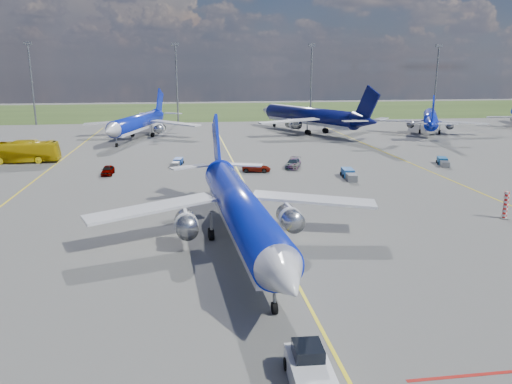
{
  "coord_description": "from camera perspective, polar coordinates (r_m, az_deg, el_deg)",
  "views": [
    {
      "loc": [
        -8.06,
        -39.6,
        16.03
      ],
      "look_at": [
        -1.33,
        7.74,
        4.0
      ],
      "focal_mm": 35.0,
      "sensor_mm": 36.0,
      "label": 1
    }
  ],
  "objects": [
    {
      "name": "ground",
      "position": [
        43.47,
        3.2,
        -7.54
      ],
      "size": [
        400.0,
        400.0,
        0.0
      ],
      "primitive_type": "plane",
      "color": "#50504D",
      "rests_on": "ground"
    },
    {
      "name": "grass_strip",
      "position": [
        190.44,
        -5.71,
        9.22
      ],
      "size": [
        400.0,
        80.0,
        0.01
      ],
      "primitive_type": "cube",
      "color": "#2D4719",
      "rests_on": "ground"
    },
    {
      "name": "taxiway_lines",
      "position": [
        69.67,
        -1.09,
        0.82
      ],
      "size": [
        60.25,
        160.0,
        0.02
      ],
      "color": "yellow",
      "rests_on": "ground"
    },
    {
      "name": "floodlight_masts",
      "position": [
        150.72,
        -1.24,
        12.8
      ],
      "size": [
        202.2,
        0.5,
        22.7
      ],
      "color": "slate",
      "rests_on": "ground"
    },
    {
      "name": "warning_post",
      "position": [
        60.3,
        26.63,
        -1.35
      ],
      "size": [
        0.5,
        0.5,
        3.0
      ],
      "primitive_type": "cylinder",
      "color": "red",
      "rests_on": "ground"
    },
    {
      "name": "bg_jet_nnw",
      "position": [
        118.86,
        -13.25,
        6.0
      ],
      "size": [
        39.15,
        45.81,
        10.32
      ],
      "primitive_type": null,
      "rotation": [
        0.0,
        0.0,
        -0.26
      ],
      "color": "#0C20B5",
      "rests_on": "ground"
    },
    {
      "name": "bg_jet_n",
      "position": [
        126.82,
        6.07,
        6.78
      ],
      "size": [
        50.51,
        55.67,
        11.86
      ],
      "primitive_type": null,
      "rotation": [
        0.0,
        0.0,
        3.58
      ],
      "color": "#080C46",
      "rests_on": "ground"
    },
    {
      "name": "bg_jet_ne",
      "position": [
        133.39,
        19.19,
        6.44
      ],
      "size": [
        41.73,
        45.77,
        9.72
      ],
      "primitive_type": null,
      "rotation": [
        0.0,
        0.0,
        2.69
      ],
      "color": "#0C20B5",
      "rests_on": "ground"
    },
    {
      "name": "main_airliner",
      "position": [
        46.06,
        -1.74,
        -6.25
      ],
      "size": [
        32.24,
        41.01,
        10.29
      ],
      "primitive_type": null,
      "rotation": [
        0.0,
        0.0,
        0.06
      ],
      "color": "#0C20B5",
      "rests_on": "ground"
    },
    {
      "name": "pushback_tug",
      "position": [
        27.64,
        6.11,
        -19.48
      ],
      "size": [
        2.24,
        5.65,
        1.9
      ],
      "rotation": [
        0.0,
        0.0,
        -0.04
      ],
      "color": "silver",
      "rests_on": "ground"
    },
    {
      "name": "apron_bus",
      "position": [
        94.87,
        -25.57,
        4.16
      ],
      "size": [
        13.59,
        3.33,
        3.78
      ],
      "primitive_type": "imported",
      "rotation": [
        0.0,
        0.0,
        1.58
      ],
      "color": "gold",
      "rests_on": "ground"
    },
    {
      "name": "service_car_a",
      "position": [
        79.45,
        -16.58,
        2.41
      ],
      "size": [
        1.76,
        4.17,
        1.41
      ],
      "primitive_type": "imported",
      "rotation": [
        0.0,
        0.0,
        -0.02
      ],
      "color": "#999999",
      "rests_on": "ground"
    },
    {
      "name": "service_car_b",
      "position": [
        78.31,
        0.05,
        2.77
      ],
      "size": [
        4.81,
        2.96,
        1.24
      ],
      "primitive_type": "imported",
      "rotation": [
        0.0,
        0.0,
        1.36
      ],
      "color": "#999999",
      "rests_on": "ground"
    },
    {
      "name": "service_car_c",
      "position": [
        81.63,
        4.28,
        3.29
      ],
      "size": [
        3.8,
        5.52,
        1.49
      ],
      "primitive_type": "imported",
      "rotation": [
        0.0,
        0.0,
        -0.37
      ],
      "color": "#999999",
      "rests_on": "ground"
    },
    {
      "name": "baggage_tug_w",
      "position": [
        75.09,
        10.58,
        2.0
      ],
      "size": [
        2.09,
        5.6,
        1.23
      ],
      "rotation": [
        0.0,
        0.0,
        -0.12
      ],
      "color": "#1A51A0",
      "rests_on": "ground"
    },
    {
      "name": "baggage_tug_c",
      "position": [
        84.56,
        -8.98,
        3.35
      ],
      "size": [
        2.03,
        4.78,
        1.04
      ],
      "rotation": [
        0.0,
        0.0,
        -0.18
      ],
      "color": "#19409B",
      "rests_on": "ground"
    },
    {
      "name": "baggage_tug_e",
      "position": [
        89.49,
        20.58,
        3.24
      ],
      "size": [
        2.93,
        5.19,
        1.13
      ],
      "rotation": [
        0.0,
        0.0,
        -0.34
      ],
      "color": "#17518A",
      "rests_on": "ground"
    }
  ]
}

